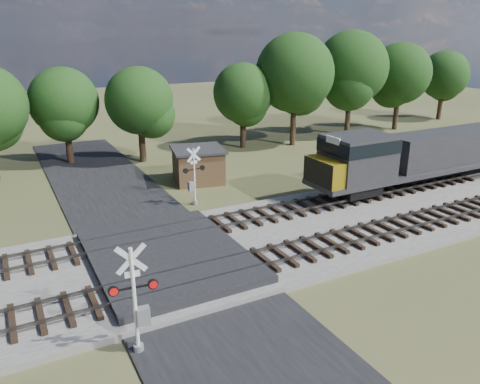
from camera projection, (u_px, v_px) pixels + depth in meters
ground at (172, 268)px, 22.37m from camera, size 160.00×160.00×0.00m
ballast_bed at (332, 224)px, 27.16m from camera, size 140.00×10.00×0.30m
road at (172, 267)px, 22.36m from camera, size 7.00×60.00×0.08m
crossing_panel at (168, 258)px, 22.69m from camera, size 7.00×9.00×0.62m
track_near at (249, 263)px, 21.95m from camera, size 140.00×2.60×0.33m
track_far at (206, 226)px, 26.13m from camera, size 140.00×2.60×0.33m
crossing_signal_near at (138, 309)px, 15.96m from camera, size 1.68×0.39×4.17m
crossing_signal_far at (193, 181)px, 30.04m from camera, size 1.56×0.36×3.87m
equipment_shed at (198, 165)px, 34.98m from camera, size 4.44×4.44×2.55m
treeline at (145, 85)px, 39.21m from camera, size 78.93×10.13×10.98m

